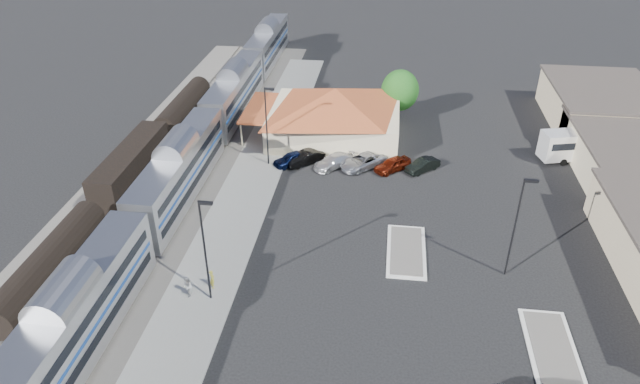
# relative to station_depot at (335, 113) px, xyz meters

# --- Properties ---
(ground) EXTENTS (280.00, 280.00, 0.00)m
(ground) POSITION_rel_station_depot_xyz_m (4.56, -24.00, -3.13)
(ground) COLOR black
(ground) RESTS_ON ground
(railbed) EXTENTS (16.00, 100.00, 0.12)m
(railbed) POSITION_rel_station_depot_xyz_m (-16.44, -16.00, -3.07)
(railbed) COLOR #4C4944
(railbed) RESTS_ON ground
(platform) EXTENTS (5.50, 92.00, 0.18)m
(platform) POSITION_rel_station_depot_xyz_m (-7.44, -18.00, -3.04)
(platform) COLOR gray
(platform) RESTS_ON ground
(passenger_train) EXTENTS (3.00, 104.00, 5.55)m
(passenger_train) POSITION_rel_station_depot_xyz_m (-13.44, -15.94, -0.26)
(passenger_train) COLOR silver
(passenger_train) RESTS_ON ground
(freight_cars) EXTENTS (2.80, 46.00, 4.00)m
(freight_cars) POSITION_rel_station_depot_xyz_m (-19.44, -13.74, -1.21)
(freight_cars) COLOR black
(freight_cars) RESTS_ON ground
(station_depot) EXTENTS (18.35, 12.24, 6.20)m
(station_depot) POSITION_rel_station_depot_xyz_m (0.00, 0.00, 0.00)
(station_depot) COLOR beige
(station_depot) RESTS_ON ground
(traffic_island_south) EXTENTS (3.30, 7.50, 0.21)m
(traffic_island_south) POSITION_rel_station_depot_xyz_m (8.56, -22.00, -3.03)
(traffic_island_south) COLOR silver
(traffic_island_south) RESTS_ON ground
(traffic_island_north) EXTENTS (3.30, 7.50, 0.21)m
(traffic_island_north) POSITION_rel_station_depot_xyz_m (18.56, -32.00, -3.03)
(traffic_island_north) COLOR silver
(traffic_island_north) RESTS_ON ground
(lamp_plat_s) EXTENTS (1.08, 0.25, 9.00)m
(lamp_plat_s) POSITION_rel_station_depot_xyz_m (-6.34, -30.00, 2.21)
(lamp_plat_s) COLOR black
(lamp_plat_s) RESTS_ON ground
(lamp_plat_n) EXTENTS (1.08, 0.25, 9.00)m
(lamp_plat_n) POSITION_rel_station_depot_xyz_m (-6.34, -8.00, 2.21)
(lamp_plat_n) COLOR black
(lamp_plat_n) RESTS_ON ground
(lamp_lot) EXTENTS (1.08, 0.25, 9.00)m
(lamp_lot) POSITION_rel_station_depot_xyz_m (16.66, -24.00, 2.21)
(lamp_lot) COLOR black
(lamp_lot) RESTS_ON ground
(tree_depot) EXTENTS (4.71, 4.71, 6.63)m
(tree_depot) POSITION_rel_station_depot_xyz_m (7.56, 6.00, 0.89)
(tree_depot) COLOR #382314
(tree_depot) RESTS_ON ground
(coach_bus) EXTENTS (11.10, 4.98, 3.48)m
(coach_bus) POSITION_rel_station_depot_xyz_m (28.56, -2.18, -1.12)
(coach_bus) COLOR white
(coach_bus) RESTS_ON ground
(person_a) EXTENTS (0.56, 0.69, 1.63)m
(person_a) POSITION_rel_station_depot_xyz_m (-6.61, -28.77, -2.13)
(person_a) COLOR gold
(person_a) RESTS_ON platform
(person_b) EXTENTS (0.91, 1.05, 1.83)m
(person_b) POSITION_rel_station_depot_xyz_m (-8.24, -29.99, -2.04)
(person_b) COLOR silver
(person_b) RESTS_ON platform
(parked_car_a) EXTENTS (4.25, 3.99, 1.42)m
(parked_car_a) POSITION_rel_station_depot_xyz_m (-3.94, -7.51, -2.42)
(parked_car_a) COLOR #0C163D
(parked_car_a) RESTS_ON ground
(parked_car_b) EXTENTS (4.47, 4.01, 1.47)m
(parked_car_b) POSITION_rel_station_depot_xyz_m (-2.50, -7.21, -2.39)
(parked_car_b) COLOR black
(parked_car_b) RESTS_ON ground
(parked_car_c) EXTENTS (4.75, 4.85, 1.40)m
(parked_car_c) POSITION_rel_station_depot_xyz_m (0.70, -7.51, -2.43)
(parked_car_c) COLOR silver
(parked_car_c) RESTS_ON ground
(parked_car_d) EXTENTS (5.70, 5.55, 1.51)m
(parked_car_d) POSITION_rel_station_depot_xyz_m (3.90, -7.21, -2.37)
(parked_car_d) COLOR #9B9EA4
(parked_car_d) RESTS_ON ground
(parked_car_e) EXTENTS (4.42, 4.13, 1.47)m
(parked_car_e) POSITION_rel_station_depot_xyz_m (7.10, -7.51, -2.39)
(parked_car_e) COLOR #671B0B
(parked_car_e) RESTS_ON ground
(parked_car_f) EXTENTS (3.96, 3.78, 1.34)m
(parked_car_f) POSITION_rel_station_depot_xyz_m (10.30, -7.21, -2.46)
(parked_car_f) COLOR black
(parked_car_f) RESTS_ON ground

